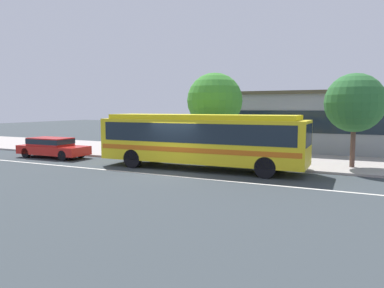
{
  "coord_description": "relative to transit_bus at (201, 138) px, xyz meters",
  "views": [
    {
      "loc": [
        8.83,
        -15.8,
        3.22
      ],
      "look_at": [
        0.38,
        1.63,
        1.3
      ],
      "focal_mm": 34.35,
      "sensor_mm": 36.0,
      "label": 1
    }
  ],
  "objects": [
    {
      "name": "sedan_behind_bus",
      "position": [
        -10.49,
        -0.13,
        -0.94
      ],
      "size": [
        4.79,
        1.84,
        1.29
      ],
      "color": "red",
      "rests_on": "ground_plane"
    },
    {
      "name": "transit_bus",
      "position": [
        0.0,
        0.0,
        0.0
      ],
      "size": [
        10.95,
        2.81,
        2.86
      ],
      "color": "gold",
      "rests_on": "ground_plane"
    },
    {
      "name": "street_tree_mid_block",
      "position": [
        7.16,
        3.44,
        1.8
      ],
      "size": [
        3.05,
        3.05,
        4.88
      ],
      "color": "brown",
      "rests_on": "sidewalk_slab"
    },
    {
      "name": "lane_stripe_center",
      "position": [
        -0.92,
        -2.37,
        -1.66
      ],
      "size": [
        56.0,
        0.16,
        0.01
      ],
      "primitive_type": "cube",
      "color": "silver",
      "rests_on": "ground_plane"
    },
    {
      "name": "street_tree_near_stop",
      "position": [
        -0.87,
        4.01,
        1.97
      ],
      "size": [
        3.46,
        3.46,
        5.27
      ],
      "color": "brown",
      "rests_on": "sidewalk_slab"
    },
    {
      "name": "pedestrian_waiting_near_sign",
      "position": [
        4.65,
        2.1,
        -0.56
      ],
      "size": [
        0.41,
        0.41,
        1.67
      ],
      "color": "navy",
      "rests_on": "sidewalk_slab"
    },
    {
      "name": "bus_stop_sign",
      "position": [
        4.56,
        1.78,
        0.13
      ],
      "size": [
        0.13,
        0.44,
        2.62
      ],
      "color": "gray",
      "rests_on": "sidewalk_slab"
    },
    {
      "name": "ground_plane",
      "position": [
        -0.92,
        -1.57,
        -1.67
      ],
      "size": [
        120.0,
        120.0,
        0.0
      ],
      "primitive_type": "plane",
      "color": "#333A3E"
    },
    {
      "name": "station_building",
      "position": [
        3.39,
        12.25,
        0.53
      ],
      "size": [
        15.4,
        8.72,
        4.38
      ],
      "color": "gray",
      "rests_on": "ground_plane"
    },
    {
      "name": "sidewalk_slab",
      "position": [
        -0.92,
        5.35,
        -1.61
      ],
      "size": [
        60.0,
        8.0,
        0.12
      ],
      "primitive_type": "cube",
      "color": "#A09892",
      "rests_on": "ground_plane"
    }
  ]
}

